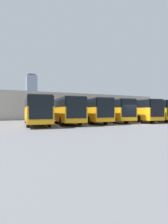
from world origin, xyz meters
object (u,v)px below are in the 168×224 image
Objects in this scene: bus_3 at (107,110)px; bus_6 at (36,110)px; bus_0 at (158,110)px; bus_2 at (130,110)px; bus_5 at (64,110)px; bus_1 at (145,110)px; bus_4 at (87,110)px.

bus_3 is 11.40m from bus_6.
bus_3 is (11.35, -0.04, 0.00)m from bus_0.
bus_0 is 22.72m from bus_6.
bus_5 is at bearing 3.64° from bus_2.
bus_0 is at bearing -167.16° from bus_1.
bus_0 is 1.00× the size of bus_5.
bus_1 and bus_2 have the same top height.
bus_1 and bus_5 have the same top height.
bus_0 and bus_5 have the same top height.
bus_0 is at bearing -172.90° from bus_4.
bus_0 is at bearing -171.70° from bus_6.
bus_4 is (3.78, 0.40, 0.00)m from bus_3.
bus_4 is at bearing 0.58° from bus_2.
bus_1 is at bearing -174.83° from bus_4.
bus_4 and bus_6 have the same top height.
bus_3 is 1.00× the size of bus_4.
bus_1 is at bearing -172.61° from bus_6.
bus_5 is (18.92, 0.63, 0.00)m from bus_0.
bus_1 and bus_6 have the same top height.
bus_2 is at bearing 14.32° from bus_1.
bus_6 is (7.57, 0.66, 0.00)m from bus_4.
bus_2 and bus_4 have the same top height.
bus_5 is at bearing 7.64° from bus_0.
bus_0 is 7.64m from bus_2.
bus_1 is 1.00× the size of bus_6.
bus_4 is at bearing 7.10° from bus_0.
bus_0 and bus_3 have the same top height.
bus_0 is 15.14m from bus_4.
bus_0 is 1.00× the size of bus_2.
bus_4 is at bearing -170.22° from bus_5.
bus_5 is (7.57, 0.67, 0.00)m from bus_3.
bus_1 is 1.00× the size of bus_4.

